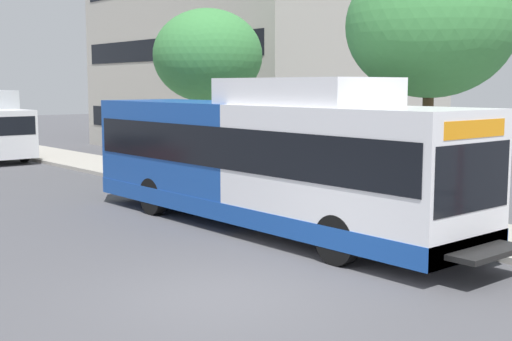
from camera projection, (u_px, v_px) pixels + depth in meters
The scene contains 6 objects.
ground_plane at pixel (34, 223), 17.33m from camera, with size 120.00×120.00×0.00m, color #4C4C51.
sidewalk_curb at pixel (288, 200), 20.27m from camera, with size 3.00×56.00×0.14m, color #A8A399.
transit_bus at pixel (264, 159), 16.45m from camera, with size 2.58×12.25×3.65m.
street_tree_near_stop at pixel (430, 26), 17.06m from camera, with size 4.27×4.27×6.65m.
street_tree_mid_block at pixel (208, 56), 24.49m from camera, with size 3.95×3.95×6.09m.
lattice_comm_tower at pixel (109, 34), 51.08m from camera, with size 1.10×1.10×22.45m.
Camera 1 is at (-6.62, -8.68, 3.49)m, focal length 47.62 mm.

